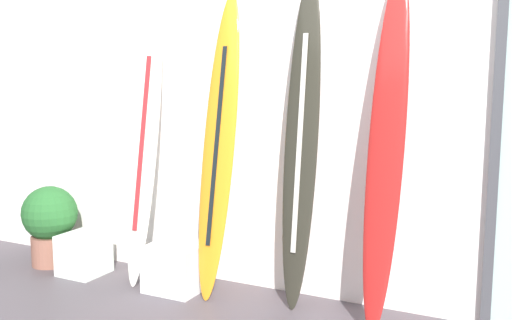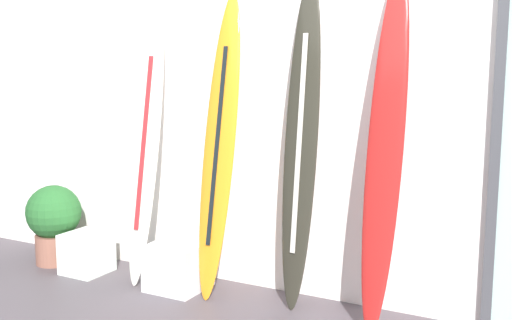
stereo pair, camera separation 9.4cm
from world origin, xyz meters
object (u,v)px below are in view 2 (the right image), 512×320
surfboard_crimson (385,151)px  potted_plant (54,220)px  surfboard_sunset (219,148)px  display_block_left (178,266)px  surfboard_ivory (146,145)px  surfboard_charcoal (301,144)px  display_block_center (87,253)px

surfboard_crimson → potted_plant: bearing=-178.9°
surfboard_sunset → display_block_left: size_ratio=5.52×
surfboard_ivory → surfboard_sunset: (0.63, 0.01, 0.01)m
surfboard_charcoal → surfboard_crimson: (0.58, -0.06, -0.01)m
surfboard_ivory → potted_plant: (-0.95, -0.05, -0.68)m
surfboard_crimson → display_block_left: (-1.49, -0.07, -0.93)m
surfboard_charcoal → display_block_center: 2.01m
surfboard_sunset → display_block_left: 0.94m
surfboard_charcoal → display_block_center: surfboard_charcoal is taller
surfboard_charcoal → potted_plant: size_ratio=3.37×
surfboard_ivory → display_block_left: (0.32, -0.06, -0.87)m
display_block_left → surfboard_sunset: bearing=13.0°
display_block_left → display_block_center: 0.85m
display_block_left → display_block_center: display_block_left is taller
surfboard_ivory → display_block_center: bearing=-168.2°
surfboard_crimson → display_block_left: size_ratio=5.77×
surfboard_ivory → potted_plant: bearing=-176.9°
surfboard_crimson → display_block_left: bearing=-177.4°
surfboard_sunset → potted_plant: 1.73m
display_block_center → potted_plant: size_ratio=0.50×
surfboard_crimson → display_block_left: 1.76m
potted_plant → surfboard_charcoal: bearing=3.1°
surfboard_sunset → surfboard_crimson: (1.18, -0.00, 0.05)m
surfboard_sunset → display_block_center: surfboard_sunset is taller
display_block_center → display_block_left: bearing=3.2°
surfboard_crimson → potted_plant: 2.85m
surfboard_ivory → display_block_left: bearing=-11.4°
surfboard_ivory → display_block_center: size_ratio=6.46×
surfboard_ivory → potted_plant: size_ratio=3.21×
surfboard_charcoal → surfboard_crimson: 0.58m
display_block_left → display_block_center: size_ratio=1.19×
surfboard_ivory → surfboard_charcoal: bearing=3.2°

